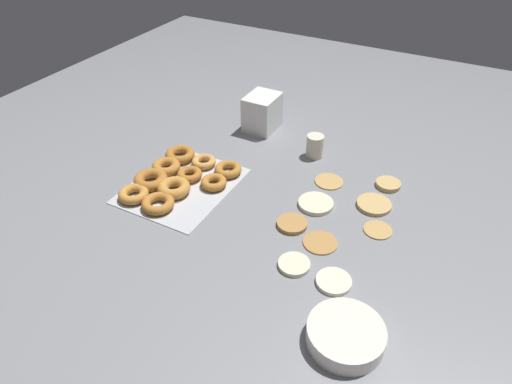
{
  "coord_description": "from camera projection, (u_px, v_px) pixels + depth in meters",
  "views": [
    {
      "loc": [
        1.04,
        0.4,
        0.9
      ],
      "look_at": [
        0.04,
        -0.13,
        0.04
      ],
      "focal_mm": 32.0,
      "sensor_mm": 36.0,
      "label": 1
    }
  ],
  "objects": [
    {
      "name": "pancake_2",
      "position": [
        329.0,
        181.0,
        1.53
      ],
      "size": [
        0.1,
        0.1,
        0.01
      ],
      "primitive_type": "cylinder",
      "color": "tan",
      "rests_on": "ground_plane"
    },
    {
      "name": "donut_tray",
      "position": [
        177.0,
        179.0,
        1.51
      ],
      "size": [
        0.38,
        0.32,
        0.04
      ],
      "color": "silver",
      "rests_on": "ground_plane"
    },
    {
      "name": "pancake_4",
      "position": [
        334.0,
        281.0,
        1.17
      ],
      "size": [
        0.09,
        0.09,
        0.01
      ],
      "primitive_type": "cylinder",
      "color": "beige",
      "rests_on": "ground_plane"
    },
    {
      "name": "ground_plane",
      "position": [
        299.0,
        207.0,
        1.42
      ],
      "size": [
        3.0,
        3.0,
        0.0
      ],
      "primitive_type": "plane",
      "color": "gray"
    },
    {
      "name": "pancake_0",
      "position": [
        316.0,
        204.0,
        1.43
      ],
      "size": [
        0.11,
        0.11,
        0.01
      ],
      "primitive_type": "cylinder",
      "color": "beige",
      "rests_on": "ground_plane"
    },
    {
      "name": "pancake_6",
      "position": [
        294.0,
        264.0,
        1.22
      ],
      "size": [
        0.09,
        0.09,
        0.01
      ],
      "primitive_type": "cylinder",
      "color": "beige",
      "rests_on": "ground_plane"
    },
    {
      "name": "container_stack",
      "position": [
        262.0,
        112.0,
        1.78
      ],
      "size": [
        0.14,
        0.11,
        0.14
      ],
      "color": "white",
      "rests_on": "ground_plane"
    },
    {
      "name": "batter_bowl",
      "position": [
        345.0,
        335.0,
        1.02
      ],
      "size": [
        0.18,
        0.18,
        0.05
      ],
      "color": "silver",
      "rests_on": "ground_plane"
    },
    {
      "name": "paper_cup",
      "position": [
        315.0,
        146.0,
        1.63
      ],
      "size": [
        0.06,
        0.06,
        0.08
      ],
      "color": "beige",
      "rests_on": "ground_plane"
    },
    {
      "name": "pancake_7",
      "position": [
        292.0,
        224.0,
        1.35
      ],
      "size": [
        0.09,
        0.09,
        0.01
      ],
      "primitive_type": "cylinder",
      "color": "#B27F42",
      "rests_on": "ground_plane"
    },
    {
      "name": "pancake_3",
      "position": [
        374.0,
        204.0,
        1.42
      ],
      "size": [
        0.11,
        0.11,
        0.01
      ],
      "primitive_type": "cylinder",
      "color": "tan",
      "rests_on": "ground_plane"
    },
    {
      "name": "pancake_5",
      "position": [
        388.0,
        184.0,
        1.51
      ],
      "size": [
        0.08,
        0.08,
        0.02
      ],
      "primitive_type": "cylinder",
      "color": "tan",
      "rests_on": "ground_plane"
    },
    {
      "name": "pancake_8",
      "position": [
        378.0,
        229.0,
        1.33
      ],
      "size": [
        0.08,
        0.08,
        0.01
      ],
      "primitive_type": "cylinder",
      "color": "tan",
      "rests_on": "ground_plane"
    },
    {
      "name": "pancake_1",
      "position": [
        320.0,
        242.0,
        1.29
      ],
      "size": [
        0.1,
        0.1,
        0.01
      ],
      "primitive_type": "cylinder",
      "color": "#B27F42",
      "rests_on": "ground_plane"
    }
  ]
}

